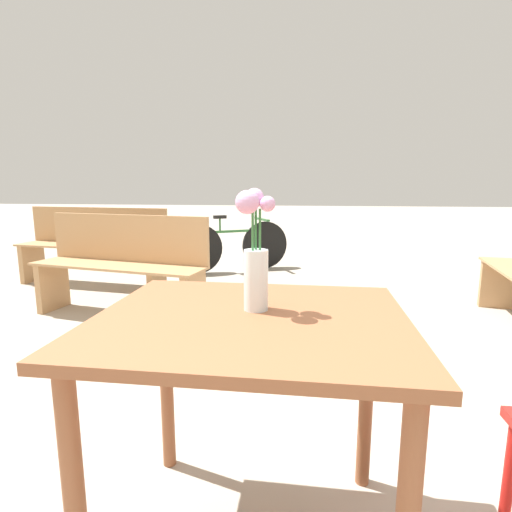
# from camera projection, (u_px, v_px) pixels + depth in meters

# --- Properties ---
(table_front) EXTENTS (0.88, 0.74, 0.74)m
(table_front) POSITION_uv_depth(u_px,v_px,m) (251.00, 354.00, 1.14)
(table_front) COLOR brown
(table_front) RESTS_ON ground_plane
(flower_vase) EXTENTS (0.11, 0.12, 0.35)m
(flower_vase) POSITION_uv_depth(u_px,v_px,m) (255.00, 259.00, 1.14)
(flower_vase) COLOR silver
(flower_vase) RESTS_ON table_front
(bench_near) EXTENTS (1.73, 0.58, 0.85)m
(bench_near) POSITION_uv_depth(u_px,v_px,m) (94.00, 243.00, 4.41)
(bench_near) COLOR tan
(bench_near) RESTS_ON ground_plane
(bench_far) EXTENTS (1.55, 0.65, 0.85)m
(bench_far) POSITION_uv_depth(u_px,v_px,m) (122.00, 262.00, 3.35)
(bench_far) COLOR tan
(bench_far) RESTS_ON ground_plane
(bicycle) EXTENTS (1.36, 0.77, 0.72)m
(bicycle) POSITION_uv_depth(u_px,v_px,m) (233.00, 246.00, 5.11)
(bicycle) COLOR black
(bicycle) RESTS_ON ground_plane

